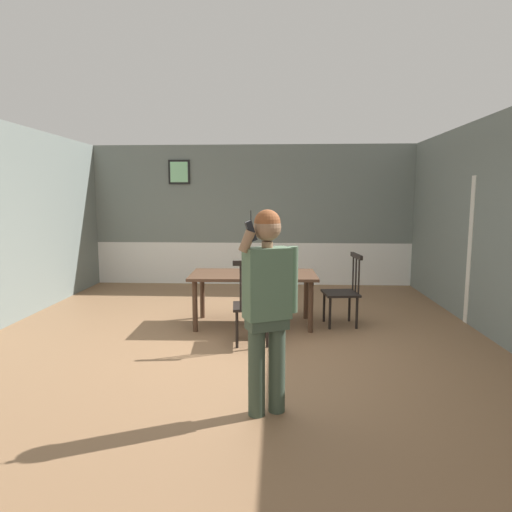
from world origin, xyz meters
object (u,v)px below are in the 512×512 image
Objects in this scene: chair_by_doorway at (343,291)px; person_figure at (268,299)px; dining_table at (253,280)px; chair_near_window at (252,304)px.

chair_by_doorway is 0.60× the size of person_figure.
chair_by_doorway is at bearing 1.82° from dining_table.
chair_near_window is 0.63× the size of person_figure.
person_figure is at bearing -84.14° from dining_table.
dining_table is 0.85m from chair_near_window.
person_figure is (-1.00, -2.63, 0.49)m from chair_by_doorway.
dining_table is 1.28m from chair_by_doorway.
dining_table is at bearing 85.23° from chair_by_doorway.
dining_table is 2.62m from person_figure.
person_figure is (0.27, -2.59, 0.32)m from dining_table.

